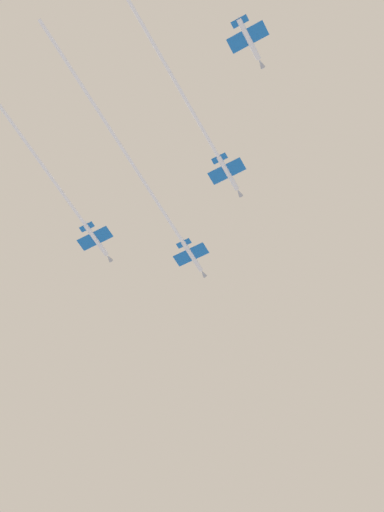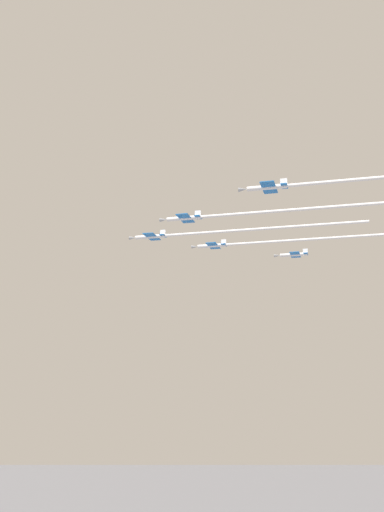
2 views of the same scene
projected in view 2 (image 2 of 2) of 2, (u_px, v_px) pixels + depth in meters
The scene contains 5 objects.
jet_lead at pixel (221, 232), 164.90m from camera, with size 48.16×44.78×2.22m.
jet_port_inner at pixel (266, 212), 146.14m from camera, with size 48.58×45.17×2.22m.
jet_starboard_inner at pixel (267, 242), 177.76m from camera, with size 42.16×39.22×2.22m.
jet_port_outer at pixel (377, 178), 125.00m from camera, with size 52.23×48.56×2.22m.
jet_starboard_outer at pixel (293, 255), 191.43m from camera, with size 9.16×8.71×2.22m.
Camera 2 is at (67.87, 150.10, 95.52)m, focal length 42.81 mm.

